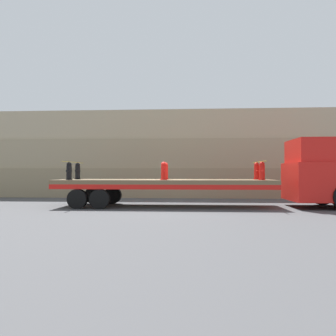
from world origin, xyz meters
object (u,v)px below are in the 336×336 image
object	(u,v)px
flatbed_trailer	(154,184)
fire_hydrant_black_far_0	(78,171)
fire_hydrant_red_near_1	(164,171)
fire_hydrant_red_far_2	(257,171)
fire_hydrant_black_near_0	(69,171)
fire_hydrant_red_far_1	(166,171)
fire_hydrant_red_near_2	(262,171)
truck_cab	(322,174)

from	to	relation	value
flatbed_trailer	fire_hydrant_black_far_0	bearing A→B (deg)	171.49
fire_hydrant_red_near_1	fire_hydrant_red_far_2	xyz separation A→B (m)	(4.16, 1.10, 0.00)
fire_hydrant_red_far_2	fire_hydrant_black_near_0	bearing A→B (deg)	-172.44
fire_hydrant_red_far_1	fire_hydrant_red_far_2	distance (m)	4.16
fire_hydrant_black_near_0	fire_hydrant_black_far_0	bearing A→B (deg)	90.00
flatbed_trailer	fire_hydrant_red_near_2	xyz separation A→B (m)	(4.62, -0.55, 0.58)
fire_hydrant_red_near_1	fire_hydrant_black_far_0	bearing A→B (deg)	165.13
fire_hydrant_black_near_0	fire_hydrant_red_far_2	distance (m)	8.38
flatbed_trailer	fire_hydrant_red_far_1	size ratio (longest dim) A/B	12.26
flatbed_trailer	fire_hydrant_red_far_2	distance (m)	4.69
fire_hydrant_black_far_0	fire_hydrant_red_near_1	distance (m)	4.30
fire_hydrant_black_far_0	fire_hydrant_red_far_1	world-z (taller)	same
flatbed_trailer	fire_hydrant_red_far_2	size ratio (longest dim) A/B	12.26
flatbed_trailer	fire_hydrant_black_near_0	size ratio (longest dim) A/B	12.26
truck_cab	fire_hydrant_red_near_2	xyz separation A→B (m)	(-2.69, -0.55, 0.12)
fire_hydrant_black_near_0	fire_hydrant_red_near_1	bearing A→B (deg)	0.00
truck_cab	fire_hydrant_red_far_1	xyz separation A→B (m)	(-6.85, 0.55, 0.12)
fire_hydrant_red_near_1	fire_hydrant_red_far_1	bearing A→B (deg)	90.00
flatbed_trailer	fire_hydrant_red_near_2	distance (m)	4.69
fire_hydrant_red_near_1	fire_hydrant_red_near_2	size ratio (longest dim) A/B	1.00
flatbed_trailer	fire_hydrant_red_near_2	size ratio (longest dim) A/B	12.26
fire_hydrant_black_near_0	fire_hydrant_red_near_2	size ratio (longest dim) A/B	1.00
flatbed_trailer	fire_hydrant_black_far_0	size ratio (longest dim) A/B	12.26
fire_hydrant_black_far_0	fire_hydrant_red_near_1	xyz separation A→B (m)	(4.16, -1.10, 0.00)
fire_hydrant_red_far_1	flatbed_trailer	bearing A→B (deg)	-130.34
truck_cab	fire_hydrant_red_far_2	bearing A→B (deg)	168.42
fire_hydrant_black_near_0	fire_hydrant_red_near_2	distance (m)	8.31
fire_hydrant_red_far_1	fire_hydrant_red_far_2	xyz separation A→B (m)	(4.16, 0.00, 0.00)
flatbed_trailer	fire_hydrant_red_near_2	world-z (taller)	fire_hydrant_red_near_2
truck_cab	flatbed_trailer	world-z (taller)	truck_cab
fire_hydrant_black_far_0	fire_hydrant_red_near_2	size ratio (longest dim) A/B	1.00
fire_hydrant_black_near_0	fire_hydrant_red_far_2	bearing A→B (deg)	7.56
flatbed_trailer	fire_hydrant_red_far_1	world-z (taller)	fire_hydrant_red_far_1
fire_hydrant_black_near_0	fire_hydrant_red_near_1	world-z (taller)	same
fire_hydrant_red_far_2	fire_hydrant_red_near_1	bearing A→B (deg)	-165.13
truck_cab	fire_hydrant_red_far_2	world-z (taller)	truck_cab
fire_hydrant_red_near_2	fire_hydrant_red_far_1	bearing A→B (deg)	165.13
fire_hydrant_black_near_0	fire_hydrant_red_far_1	world-z (taller)	same
fire_hydrant_red_near_1	truck_cab	bearing A→B (deg)	4.61
fire_hydrant_black_far_0	fire_hydrant_red_near_1	world-z (taller)	same
fire_hydrant_black_near_0	fire_hydrant_red_near_2	bearing A→B (deg)	0.00
fire_hydrant_red_far_1	fire_hydrant_black_near_0	bearing A→B (deg)	-165.13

